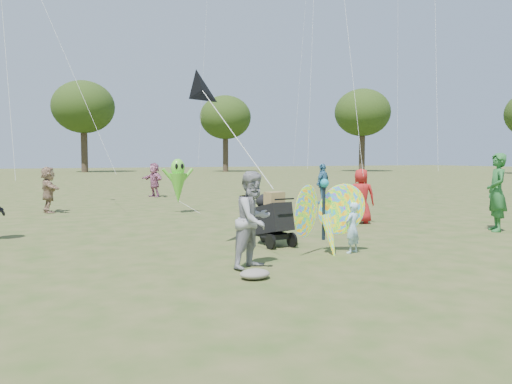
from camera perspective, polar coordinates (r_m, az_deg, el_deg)
ground at (r=8.72m, az=5.38°, el=-7.82°), size 160.00×160.00×0.00m
child_girl at (r=9.46m, az=10.96°, el=-4.04°), size 0.40×0.33×0.95m
adult_man at (r=8.00m, az=-0.26°, el=-3.20°), size 0.95×0.88×1.56m
grey_bag at (r=7.41m, az=-0.14°, el=-9.35°), size 0.45×0.37×0.14m
crowd_a at (r=13.71m, az=11.92°, el=-0.46°), size 0.86×0.76×1.48m
crowd_c at (r=19.19m, az=7.65°, el=0.94°), size 0.97×0.78×1.54m
crowd_d at (r=17.31m, az=-22.65°, el=0.25°), size 0.62×1.42×1.49m
crowd_f at (r=13.29m, az=25.81°, el=-0.03°), size 0.76×0.82×1.88m
crowd_j at (r=22.86m, az=-11.56°, el=1.38°), size 0.93×1.49×1.54m
jogging_stroller at (r=10.09m, az=1.86°, el=-2.66°), size 0.57×1.09×1.09m
butterfly_kite at (r=9.23m, az=8.03°, el=-2.97°), size 1.74×0.75×1.59m
delta_kite_rig at (r=9.48m, az=-6.17°, el=11.48°), size 1.14×1.91×2.19m
alien_kite at (r=16.04m, az=-8.91°, el=1.04°), size 1.12×0.69×1.74m
tree_line at (r=53.21m, az=-16.23°, el=9.32°), size 91.78×33.60×10.79m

